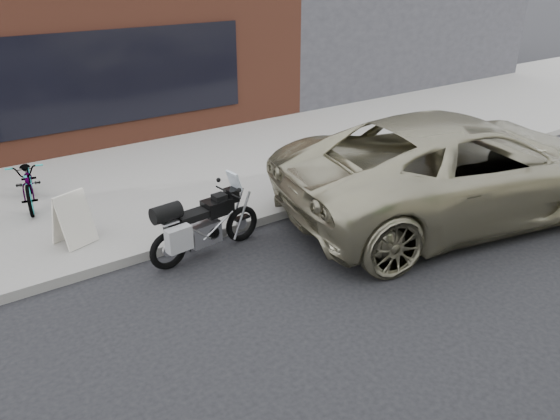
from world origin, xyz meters
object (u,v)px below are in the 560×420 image
motorcycle (199,226)px  sandwich_sign (72,218)px  bicycle_front (28,181)px  minivan (460,167)px

motorcycle → sandwich_sign: bearing=133.9°
motorcycle → sandwich_sign: motorcycle is taller
bicycle_front → sandwich_sign: bearing=-72.4°
minivan → bicycle_front: (-6.00, 4.27, -0.29)m
minivan → motorcycle: bearing=86.6°
sandwich_sign → bicycle_front: bearing=77.8°
minivan → bicycle_front: 7.37m
motorcycle → sandwich_sign: (-1.47, 1.25, 0.04)m
bicycle_front → sandwich_sign: size_ratio=2.03×
bicycle_front → sandwich_sign: (0.21, -1.85, -0.03)m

